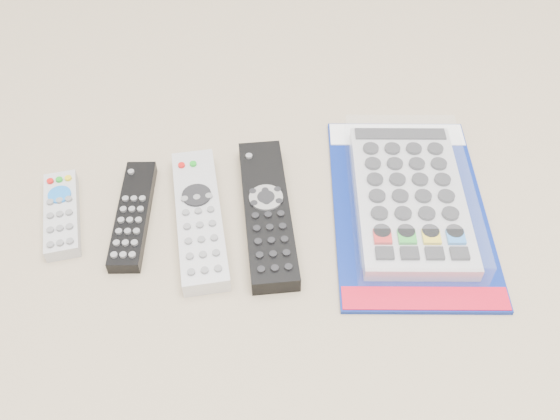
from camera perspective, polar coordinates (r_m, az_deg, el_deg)
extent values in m
plane|color=tan|center=(0.78, -2.64, -0.79)|extent=(5.00, 5.00, 0.00)
cube|color=#A8A8AB|center=(0.82, -19.32, -0.34)|extent=(0.04, 0.13, 0.02)
cylinder|color=blue|center=(0.83, -19.52, 1.35)|extent=(0.03, 0.03, 0.00)
cube|color=black|center=(0.79, -13.25, -0.37)|extent=(0.07, 0.17, 0.02)
cube|color=silver|center=(0.77, -7.40, -0.65)|extent=(0.06, 0.22, 0.02)
cylinder|color=black|center=(0.78, -7.64, 1.36)|extent=(0.04, 0.04, 0.00)
cube|color=black|center=(0.77, -1.20, -0.11)|extent=(0.08, 0.23, 0.02)
cylinder|color=silver|center=(0.77, -1.29, 1.15)|extent=(0.05, 0.05, 0.00)
cube|color=navy|center=(0.80, 11.66, 0.27)|extent=(0.25, 0.35, 0.01)
cube|color=white|center=(0.89, 10.60, 6.78)|extent=(0.19, 0.08, 0.00)
cube|color=red|center=(0.72, 13.14, -7.87)|extent=(0.19, 0.07, 0.00)
cube|color=silver|center=(0.80, 11.75, 1.12)|extent=(0.18, 0.26, 0.02)
cube|color=white|center=(0.79, 11.84, 1.53)|extent=(0.20, 0.28, 0.04)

